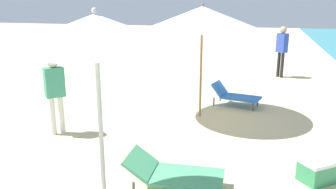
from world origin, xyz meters
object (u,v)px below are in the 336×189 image
at_px(lounger_second_shoreside, 173,173).
at_px(cooler_box, 317,171).
at_px(person_walking_far, 282,46).
at_px(umbrella_farthest, 202,18).
at_px(lounger_farthest_shoreside, 235,95).
at_px(person_walking_mid, 55,88).
at_px(umbrella_second, 96,32).

distance_m(lounger_second_shoreside, cooler_box, 2.13).
bearing_deg(person_walking_far, lounger_second_shoreside, 35.10).
xyz_separation_m(lounger_second_shoreside, person_walking_far, (1.60, 8.41, 0.83)).
distance_m(umbrella_farthest, lounger_farthest_shoreside, 2.33).
bearing_deg(cooler_box, lounger_second_shoreside, -157.26).
bearing_deg(lounger_second_shoreside, person_walking_mid, 148.84).
bearing_deg(umbrella_second, cooler_box, 36.33).
bearing_deg(umbrella_second, lounger_second_shoreside, 62.11).
xyz_separation_m(person_walking_mid, cooler_box, (4.74, -0.62, -0.77)).
relative_size(lounger_second_shoreside, umbrella_farthest, 0.53).
bearing_deg(lounger_farthest_shoreside, person_walking_far, 84.81).
bearing_deg(person_walking_far, person_walking_mid, 13.73).
xyz_separation_m(umbrella_farthest, lounger_farthest_shoreside, (0.68, 1.08, -1.95)).
bearing_deg(person_walking_mid, lounger_second_shoreside, 14.96).
height_order(lounger_second_shoreside, lounger_farthest_shoreside, lounger_farthest_shoreside).
height_order(umbrella_second, umbrella_farthest, umbrella_farthest).
height_order(umbrella_second, cooler_box, umbrella_second).
relative_size(umbrella_farthest, person_walking_far, 1.46).
xyz_separation_m(umbrella_second, person_walking_mid, (-2.24, 2.45, -1.32)).
bearing_deg(umbrella_farthest, cooler_box, -48.26).
distance_m(lounger_second_shoreside, lounger_farthest_shoreside, 4.42).
bearing_deg(person_walking_mid, person_walking_far, 100.16).
height_order(lounger_farthest_shoreside, cooler_box, lounger_farthest_shoreside).
bearing_deg(lounger_second_shoreside, umbrella_farthest, 90.84).
relative_size(umbrella_farthest, person_walking_mid, 1.67).
relative_size(umbrella_farthest, lounger_farthest_shoreside, 2.03).
bearing_deg(umbrella_farthest, person_walking_mid, -143.15).
distance_m(lounger_farthest_shoreside, person_walking_mid, 4.41).
distance_m(lounger_second_shoreside, umbrella_farthest, 3.87).
distance_m(umbrella_second, umbrella_farthest, 4.34).
bearing_deg(person_walking_mid, umbrella_farthest, 79.16).
height_order(lounger_second_shoreside, person_walking_mid, person_walking_mid).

